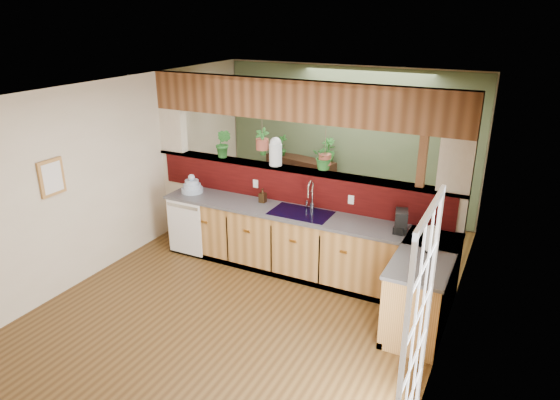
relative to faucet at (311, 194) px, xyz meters
The scene contains 27 objects.
ground 1.63m from the faucet, 105.86° to the right, with size 4.60×7.00×0.01m, color #4E3518.
ceiling 1.88m from the faucet, 105.86° to the right, with size 4.60×7.00×0.01m, color brown.
wall_back 2.39m from the faucet, 97.76° to the left, with size 4.60×0.02×2.60m, color beige.
wall_left 2.86m from the faucet, 156.61° to the right, with size 0.02×7.00×2.60m, color beige.
wall_right 2.29m from the faucet, 29.84° to the right, with size 0.02×7.00×2.60m, color beige.
pass_through_partition 0.37m from the faucet, 143.90° to the left, with size 4.60×0.21×2.60m.
pass_through_ledge 0.46m from the faucet, 146.20° to the left, with size 4.60×0.21×0.04m, color brown.
header_beam 1.26m from the faucet, 146.20° to the left, with size 4.60×0.15×0.55m, color brown.
sage_backwall 2.37m from the faucet, 97.82° to the left, with size 4.55×0.02×2.55m, color #516545.
countertop 0.89m from the faucet, 27.28° to the right, with size 4.14×1.52×0.90m.
dishwasher 1.98m from the faucet, 165.34° to the right, with size 0.58×0.03×0.82m.
navy_sink 0.36m from the faucet, 114.38° to the right, with size 0.82×0.50×0.18m.
french_door 3.12m from the faucet, 51.34° to the right, with size 0.06×1.02×2.16m, color white.
framed_print 3.26m from the faucet, 143.29° to the right, with size 0.04×0.35×0.45m.
faucet is the anchor object (origin of this frame).
dish_stack 1.88m from the faucet, behind, with size 0.32×0.32×0.28m.
soap_dispenser 0.74m from the faucet, behind, with size 0.09×0.09×0.20m, color #352513.
coffee_maker 1.28m from the faucet, ahead, with size 0.15×0.25×0.28m.
paper_towel 1.79m from the faucet, 17.68° to the right, with size 0.15×0.15×0.32m.
glass_jar 0.82m from the faucet, 161.52° to the left, with size 0.18×0.18×0.41m.
ledge_plant_left 1.60m from the faucet, behind, with size 0.24×0.19×0.43m, color #225E22.
hanging_plant_a 1.13m from the faucet, 165.87° to the left, with size 0.21×0.18×0.51m.
hanging_plant_b 0.68m from the faucet, 65.11° to the left, with size 0.40×0.37×0.55m.
shelving_console 2.47m from the faucet, 117.78° to the left, with size 1.34×0.36×0.89m, color black.
shelf_plant_a 2.58m from the faucet, 125.06° to the left, with size 0.20×0.14×0.39m, color #225E22.
shelf_plant_b 2.20m from the faucet, 105.60° to the left, with size 0.24×0.24×0.42m, color #225E22.
floor_plant 1.57m from the faucet, 53.04° to the left, with size 0.69×0.60×0.76m, color #225E22.
Camera 1 is at (2.78, -4.69, 3.44)m, focal length 32.00 mm.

